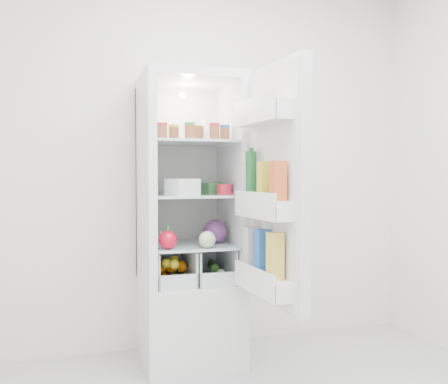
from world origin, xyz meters
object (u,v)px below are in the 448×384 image
object	(u,v)px
red_cabbage	(215,231)
fridge_door	(273,191)
mushroom_bowl	(164,240)
refrigerator	(188,255)

from	to	relation	value
red_cabbage	fridge_door	bearing A→B (deg)	-73.11
red_cabbage	mushroom_bowl	bearing A→B (deg)	174.92
refrigerator	red_cabbage	bearing A→B (deg)	-30.69
refrigerator	red_cabbage	xyz separation A→B (m)	(0.15, -0.09, 0.16)
mushroom_bowl	fridge_door	bearing A→B (deg)	-49.76
mushroom_bowl	refrigerator	bearing A→B (deg)	21.07
red_cabbage	mushroom_bowl	world-z (taller)	red_cabbage
red_cabbage	mushroom_bowl	xyz separation A→B (m)	(-0.32, 0.03, -0.04)
red_cabbage	mushroom_bowl	distance (m)	0.32
refrigerator	red_cabbage	distance (m)	0.24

